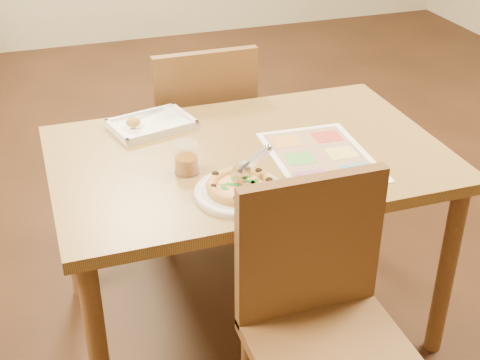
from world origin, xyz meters
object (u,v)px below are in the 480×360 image
object	(u,v)px
appetizer_tray	(150,125)
pizza	(241,186)
pizza_cutter	(250,164)
chair_near	(321,300)
chair_far	(201,122)
plate	(240,192)
dining_table	(248,174)
glass_tumbler	(186,160)
menu	(321,156)

from	to	relation	value
appetizer_tray	pizza	bearing A→B (deg)	-73.35
pizza_cutter	appetizer_tray	bearing A→B (deg)	87.39
chair_near	chair_far	xyz separation A→B (m)	(-0.00, 1.20, 0.00)
chair_near	plate	bearing A→B (deg)	107.77
dining_table	glass_tumbler	xyz separation A→B (m)	(-0.23, -0.07, 0.13)
glass_tumbler	menu	xyz separation A→B (m)	(0.44, -0.04, -0.04)
plate	appetizer_tray	size ratio (longest dim) A/B	0.86
chair_far	menu	xyz separation A→B (m)	(0.22, -0.71, 0.16)
chair_near	glass_tumbler	distance (m)	0.61
chair_near	menu	world-z (taller)	chair_near
pizza	glass_tumbler	xyz separation A→B (m)	(-0.12, 0.18, 0.02)
pizza	plate	bearing A→B (deg)	-140.01
pizza_cutter	chair_far	bearing A→B (deg)	61.18
chair_far	glass_tumbler	bearing A→B (deg)	71.06
dining_table	chair_far	distance (m)	0.61
glass_tumbler	menu	world-z (taller)	glass_tumbler
dining_table	plate	distance (m)	0.29
pizza_cutter	glass_tumbler	bearing A→B (deg)	111.79
chair_far	pizza_cutter	world-z (taller)	chair_far
chair_far	appetizer_tray	xyz separation A→B (m)	(-0.27, -0.31, 0.16)
chair_near	chair_far	size ratio (longest dim) A/B	1.00
chair_far	pizza	bearing A→B (deg)	82.61
chair_near	menu	distance (m)	0.56
chair_near	dining_table	bearing A→B (deg)	90.00
plate	pizza_cutter	world-z (taller)	pizza_cutter
chair_far	pizza	xyz separation A→B (m)	(-0.11, -0.85, 0.18)
pizza	dining_table	bearing A→B (deg)	65.89
menu	plate	bearing A→B (deg)	-156.59
dining_table	chair_far	xyz separation A→B (m)	(-0.00, 0.60, -0.07)
dining_table	chair_near	world-z (taller)	chair_near
chair_far	pizza_cutter	bearing A→B (deg)	85.02
dining_table	menu	size ratio (longest dim) A/B	2.96
pizza	pizza_cutter	size ratio (longest dim) A/B	1.43
pizza_cutter	glass_tumbler	world-z (taller)	pizza_cutter
chair_near	menu	xyz separation A→B (m)	(0.22, 0.50, 0.16)
chair_far	menu	world-z (taller)	chair_far
plate	menu	distance (m)	0.36
dining_table	appetizer_tray	distance (m)	0.41
pizza	pizza_cutter	world-z (taller)	pizza_cutter
dining_table	plate	world-z (taller)	plate
dining_table	chair_far	world-z (taller)	chair_far
glass_tumbler	plate	bearing A→B (deg)	-57.45
dining_table	pizza	bearing A→B (deg)	-114.11
appetizer_tray	menu	xyz separation A→B (m)	(0.49, -0.40, -0.01)
glass_tumbler	menu	size ratio (longest dim) A/B	0.23
chair_near	chair_far	bearing A→B (deg)	90.00
dining_table	chair_near	distance (m)	0.61
chair_far	plate	size ratio (longest dim) A/B	1.73
plate	glass_tumbler	xyz separation A→B (m)	(-0.12, 0.18, 0.04)
pizza	menu	xyz separation A→B (m)	(0.33, 0.14, -0.02)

